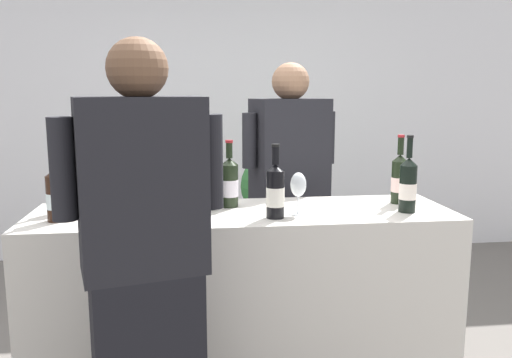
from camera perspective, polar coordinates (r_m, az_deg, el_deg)
name	(u,v)px	position (r m, az deg, el deg)	size (l,w,h in m)	color
wall_back	(216,107)	(4.95, -4.40, 7.81)	(8.00, 0.10, 2.80)	white
counter	(244,314)	(2.58, -1.34, -14.50)	(1.94, 0.57, 1.01)	beige
wine_bottle_0	(275,191)	(2.27, 2.12, -1.33)	(0.08, 0.08, 0.32)	black
wine_bottle_1	(210,182)	(2.45, -5.10, -0.35)	(0.08, 0.08, 0.33)	black
wine_bottle_2	(133,191)	(2.35, -13.25, -1.26)	(0.08, 0.08, 0.32)	black
wine_bottle_3	(194,188)	(2.38, -6.76, -0.93)	(0.08, 0.08, 0.32)	black
wine_bottle_4	(67,185)	(2.53, -19.96, -0.62)	(0.08, 0.08, 0.32)	black
wine_bottle_5	(229,183)	(2.49, -2.92, -0.40)	(0.09, 0.09, 0.32)	black
wine_bottle_6	(408,185)	(2.48, 16.25, -0.64)	(0.08, 0.08, 0.35)	black
wine_bottle_7	(399,179)	(2.66, 15.37, 0.03)	(0.08, 0.08, 0.34)	black
wine_bottle_8	(56,195)	(2.37, -21.00, -1.65)	(0.08, 0.08, 0.31)	black
wine_bottle_9	(172,187)	(2.35, -9.11, -0.92)	(0.09, 0.09, 0.35)	black
wine_glass	(298,186)	(2.34, 4.64, -0.82)	(0.08, 0.08, 0.19)	silver
person_server	(289,215)	(3.06, 3.63, -3.96)	(0.56, 0.34, 1.71)	black
person_guest	(146,298)	(1.89, -11.94, -12.64)	(0.55, 0.33, 1.73)	black
potted_shrub	(281,197)	(3.83, 2.78, -1.98)	(0.64, 0.60, 1.27)	brown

